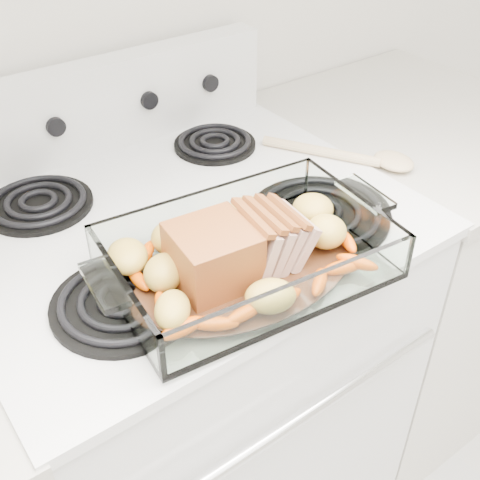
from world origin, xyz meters
TOP-DOWN VIEW (x-y plane):
  - electric_range at (0.00, 1.66)m, footprint 0.78×0.70m
  - counter_right at (0.67, 1.66)m, footprint 0.58×0.68m
  - baking_dish at (-0.01, 1.44)m, footprint 0.40×0.26m
  - pork_roast at (-0.04, 1.44)m, footprint 0.21×0.11m
  - roast_vegetables at (-0.01, 1.48)m, footprint 0.38×0.21m
  - wooden_spoon at (0.39, 1.59)m, footprint 0.19×0.27m

SIDE VIEW (x-z plane):
  - counter_right at x=0.67m, z-range 0.00..0.93m
  - electric_range at x=0.00m, z-range -0.08..1.04m
  - wooden_spoon at x=0.39m, z-range 0.93..0.96m
  - baking_dish at x=-0.01m, z-range 0.93..1.00m
  - roast_vegetables at x=-0.01m, z-range 0.95..1.00m
  - pork_roast at x=-0.04m, z-range 0.95..1.04m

